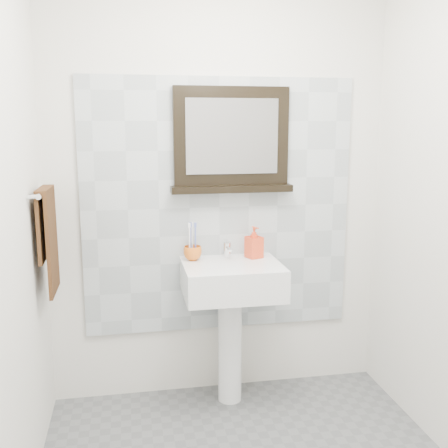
{
  "coord_description": "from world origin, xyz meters",
  "views": [
    {
      "loc": [
        -0.53,
        -1.93,
        1.63
      ],
      "look_at": [
        -0.07,
        0.55,
        1.15
      ],
      "focal_mm": 42.0,
      "sensor_mm": 36.0,
      "label": 1
    }
  ],
  "objects_px": {
    "pedestal_sink": "(232,294)",
    "soap_dispenser": "(254,242)",
    "framed_mirror": "(231,142)",
    "hand_towel": "(48,232)",
    "toothbrush_cup": "(193,253)"
  },
  "relations": [
    {
      "from": "pedestal_sink",
      "to": "framed_mirror",
      "type": "relative_size",
      "value": 1.36
    },
    {
      "from": "hand_towel",
      "to": "toothbrush_cup",
      "type": "bearing_deg",
      "value": 11.81
    },
    {
      "from": "toothbrush_cup",
      "to": "soap_dispenser",
      "type": "xyz_separation_m",
      "value": [
        0.36,
        -0.01,
        0.05
      ]
    },
    {
      "from": "pedestal_sink",
      "to": "soap_dispenser",
      "type": "height_order",
      "value": "soap_dispenser"
    },
    {
      "from": "pedestal_sink",
      "to": "hand_towel",
      "type": "xyz_separation_m",
      "value": [
        -0.97,
        -0.05,
        0.41
      ]
    },
    {
      "from": "toothbrush_cup",
      "to": "framed_mirror",
      "type": "distance_m",
      "value": 0.68
    },
    {
      "from": "hand_towel",
      "to": "soap_dispenser",
      "type": "bearing_deg",
      "value": 7.63
    },
    {
      "from": "pedestal_sink",
      "to": "hand_towel",
      "type": "distance_m",
      "value": 1.06
    },
    {
      "from": "pedestal_sink",
      "to": "framed_mirror",
      "type": "distance_m",
      "value": 0.87
    },
    {
      "from": "framed_mirror",
      "to": "hand_towel",
      "type": "bearing_deg",
      "value": -166.74
    },
    {
      "from": "toothbrush_cup",
      "to": "hand_towel",
      "type": "relative_size",
      "value": 0.19
    },
    {
      "from": "toothbrush_cup",
      "to": "soap_dispenser",
      "type": "height_order",
      "value": "soap_dispenser"
    },
    {
      "from": "soap_dispenser",
      "to": "framed_mirror",
      "type": "bearing_deg",
      "value": 122.5
    },
    {
      "from": "pedestal_sink",
      "to": "soap_dispenser",
      "type": "bearing_deg",
      "value": 33.15
    },
    {
      "from": "soap_dispenser",
      "to": "hand_towel",
      "type": "distance_m",
      "value": 1.15
    }
  ]
}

